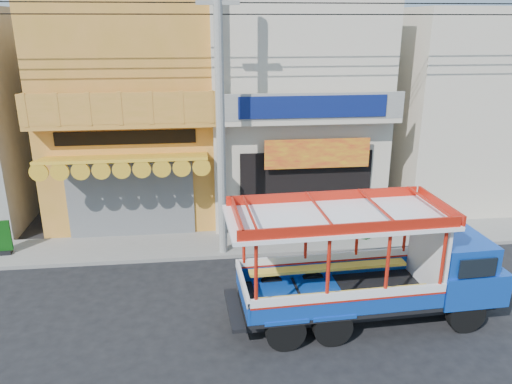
# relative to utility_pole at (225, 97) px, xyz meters

# --- Properties ---
(ground) EXTENTS (90.00, 90.00, 0.00)m
(ground) POSITION_rel_utility_pole_xyz_m (0.85, -3.30, -5.03)
(ground) COLOR black
(ground) RESTS_ON ground
(sidewalk) EXTENTS (30.00, 2.00, 0.12)m
(sidewalk) POSITION_rel_utility_pole_xyz_m (0.85, 0.70, -4.97)
(sidewalk) COLOR slate
(sidewalk) RESTS_ON ground
(shophouse_left) EXTENTS (6.00, 7.50, 8.24)m
(shophouse_left) POSITION_rel_utility_pole_xyz_m (-3.15, 4.66, -0.92)
(shophouse_left) COLOR #BF842A
(shophouse_left) RESTS_ON ground
(shophouse_right) EXTENTS (6.00, 6.75, 8.24)m
(shophouse_right) POSITION_rel_utility_pole_xyz_m (2.85, 4.66, -0.93)
(shophouse_right) COLOR beige
(shophouse_right) RESTS_ON ground
(party_pilaster) EXTENTS (0.35, 0.30, 8.00)m
(party_pilaster) POSITION_rel_utility_pole_xyz_m (-0.15, 1.55, -1.03)
(party_pilaster) COLOR beige
(party_pilaster) RESTS_ON ground
(filler_building_right) EXTENTS (6.00, 6.00, 7.60)m
(filler_building_right) POSITION_rel_utility_pole_xyz_m (9.85, 4.70, -1.23)
(filler_building_right) COLOR beige
(filler_building_right) RESTS_ON ground
(utility_pole) EXTENTS (28.00, 0.26, 9.00)m
(utility_pole) POSITION_rel_utility_pole_xyz_m (0.00, 0.00, 0.00)
(utility_pole) COLOR gray
(utility_pole) RESTS_ON ground
(songthaew_truck) EXTENTS (6.72, 2.48, 3.09)m
(songthaew_truck) POSITION_rel_utility_pole_xyz_m (3.62, -4.04, -3.54)
(songthaew_truck) COLOR black
(songthaew_truck) RESTS_ON ground
(potted_plant_a) EXTENTS (1.07, 1.08, 0.91)m
(potted_plant_a) POSITION_rel_utility_pole_xyz_m (4.25, 1.09, -4.46)
(potted_plant_a) COLOR #1A5D1C
(potted_plant_a) RESTS_ON sidewalk
(potted_plant_b) EXTENTS (0.60, 0.56, 0.88)m
(potted_plant_b) POSITION_rel_utility_pole_xyz_m (3.42, 1.00, -4.47)
(potted_plant_b) COLOR #1A5D1C
(potted_plant_b) RESTS_ON sidewalk
(potted_plant_c) EXTENTS (0.60, 0.60, 1.02)m
(potted_plant_c) POSITION_rel_utility_pole_xyz_m (4.71, 0.55, -4.40)
(potted_plant_c) COLOR #1A5D1C
(potted_plant_c) RESTS_ON sidewalk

